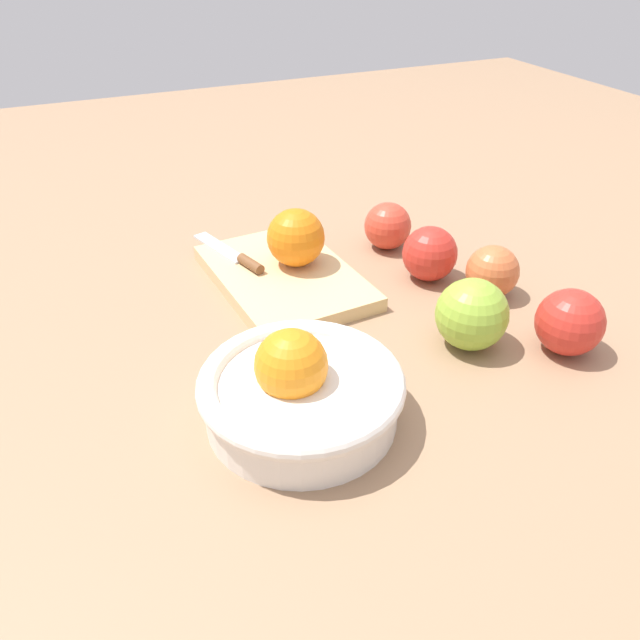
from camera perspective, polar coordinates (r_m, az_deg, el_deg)
ground_plane at (r=0.79m, az=1.78°, el=0.86°), size 2.40×2.40×0.00m
bowl at (r=0.61m, az=-1.82°, el=-6.46°), size 0.20×0.20×0.10m
cutting_board at (r=0.85m, az=-3.29°, el=3.94°), size 0.26×0.19×0.02m
orange_on_board at (r=0.84m, az=-2.22°, el=7.51°), size 0.08×0.08×0.08m
knife at (r=0.87m, az=-7.58°, el=5.74°), size 0.15×0.06×0.01m
apple_front_left at (r=0.73m, az=13.65°, el=0.50°), size 0.08×0.08×0.08m
apple_front_left_2 at (r=0.75m, az=21.79°, el=-0.19°), size 0.08×0.08×0.08m
apple_front_center at (r=0.86m, az=9.96°, el=5.97°), size 0.07×0.07×0.07m
apple_front_left_3 at (r=0.84m, az=15.42°, el=4.28°), size 0.07×0.07×0.07m
apple_front_right at (r=0.93m, az=6.18°, el=8.51°), size 0.07×0.07×0.07m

